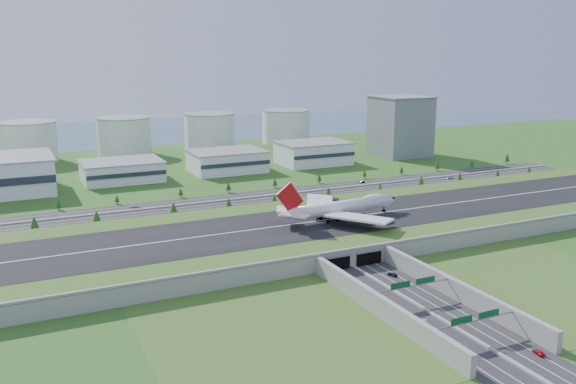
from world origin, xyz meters
name	(u,v)px	position (x,y,z in m)	size (l,w,h in m)	color
ground	(304,238)	(0.00, 0.00, 0.00)	(1200.00, 1200.00, 0.00)	#255D1D
airfield_deck	(304,230)	(0.00, -0.09, 4.12)	(520.00, 100.00, 9.20)	gray
underpass_road	(419,299)	(0.00, -99.42, 3.43)	(38.80, 120.40, 8.00)	#28282B
sign_gantry_near	(413,286)	(0.00, -95.04, 6.95)	(38.70, 0.70, 9.80)	gray
sign_gantry_far	(475,321)	(0.00, -130.04, 6.95)	(38.70, 0.70, 9.80)	gray
north_expressway	(240,199)	(0.00, 95.00, 0.06)	(560.00, 36.00, 0.12)	#28282B
tree_row	(263,191)	(15.85, 92.50, 4.51)	(500.85, 48.63, 8.39)	#3D2819
hangar_mid_a	(122,171)	(-60.00, 190.00, 7.50)	(58.00, 42.00, 15.00)	silver
hangar_mid_b	(227,161)	(25.00, 190.00, 8.50)	(58.00, 42.00, 17.00)	silver
hangar_mid_c	(313,153)	(105.00, 190.00, 9.50)	(58.00, 42.00, 19.00)	silver
office_tower	(400,126)	(200.00, 195.00, 27.50)	(46.00, 46.00, 55.00)	slate
fuel_tank_a	(28,142)	(-120.00, 310.00, 17.50)	(50.00, 50.00, 35.00)	silver
fuel_tank_b	(124,136)	(-35.00, 310.00, 17.50)	(50.00, 50.00, 35.00)	silver
fuel_tank_c	(210,131)	(50.00, 310.00, 17.50)	(50.00, 50.00, 35.00)	silver
fuel_tank_d	(286,127)	(135.00, 310.00, 17.50)	(50.00, 50.00, 35.00)	silver
bay_water	(128,132)	(0.00, 480.00, 0.03)	(1200.00, 260.00, 0.06)	#3E5C77
boeing_747	(341,207)	(21.67, -1.21, 14.80)	(78.04, 73.58, 24.11)	white
car_0	(377,296)	(-9.73, -84.94, 0.88)	(1.80, 4.48, 1.53)	#A7A6AB
car_1	(425,322)	(-7.42, -112.83, 0.77)	(1.38, 3.96, 1.31)	silver
car_2	(392,274)	(9.91, -67.15, 0.81)	(2.28, 4.94, 1.37)	#0C153E
car_3	(539,352)	(12.11, -147.30, 0.84)	(2.03, 4.98, 1.45)	#AA0F20
car_5	(362,182)	(101.47, 104.03, 0.88)	(1.61, 4.63, 1.53)	black
car_6	(450,178)	(171.15, 87.54, 0.97)	(2.83, 6.14, 1.71)	silver
car_7	(134,206)	(-68.95, 102.55, 0.95)	(2.32, 5.70, 1.65)	silver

